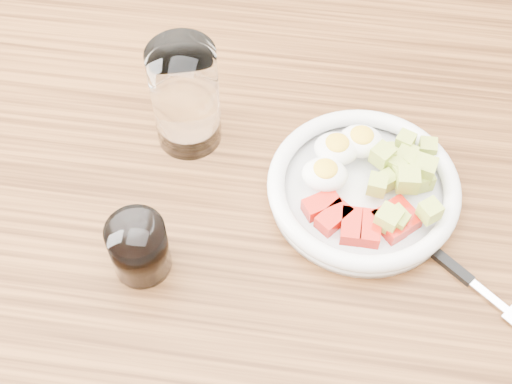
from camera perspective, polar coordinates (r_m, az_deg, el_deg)
dining_table at (r=0.90m, az=0.54°, el=-5.22°), size 1.50×0.90×0.77m
bowl at (r=0.82m, az=8.62°, el=0.53°), size 0.22×0.22×0.06m
fork at (r=0.80m, az=15.84°, el=-6.11°), size 0.15×0.12×0.01m
water_glass at (r=0.83m, az=-5.67°, el=7.56°), size 0.08×0.08×0.14m
coffee_glass at (r=0.76m, az=-9.34°, el=-4.44°), size 0.06×0.06×0.07m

